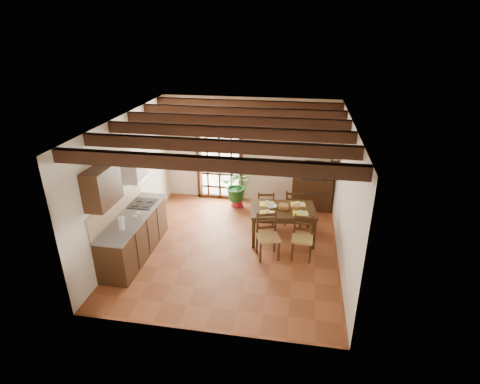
% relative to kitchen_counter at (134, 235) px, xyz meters
% --- Properties ---
extents(ground_plane, '(5.00, 5.00, 0.00)m').
position_rel_kitchen_counter_xyz_m(ground_plane, '(1.96, 0.60, -0.47)').
color(ground_plane, brown).
extents(room_shell, '(4.52, 5.02, 2.81)m').
position_rel_kitchen_counter_xyz_m(room_shell, '(1.96, 0.60, 1.34)').
color(room_shell, silver).
rests_on(room_shell, ground_plane).
extents(ceiling_beams, '(4.50, 4.34, 0.20)m').
position_rel_kitchen_counter_xyz_m(ceiling_beams, '(1.96, 0.60, 2.22)').
color(ceiling_beams, black).
rests_on(ceiling_beams, room_shell).
extents(french_door, '(1.26, 0.11, 2.32)m').
position_rel_kitchen_counter_xyz_m(french_door, '(1.16, 3.05, 0.70)').
color(french_door, white).
rests_on(french_door, ground_plane).
extents(kitchen_counter, '(0.64, 2.25, 1.38)m').
position_rel_kitchen_counter_xyz_m(kitchen_counter, '(0.00, 0.00, 0.00)').
color(kitchen_counter, '#311D0F').
rests_on(kitchen_counter, ground_plane).
extents(upper_cabinet, '(0.35, 0.80, 0.70)m').
position_rel_kitchen_counter_xyz_m(upper_cabinet, '(-0.12, -0.70, 1.38)').
color(upper_cabinet, '#311D0F').
rests_on(upper_cabinet, room_shell).
extents(range_hood, '(0.38, 0.60, 0.54)m').
position_rel_kitchen_counter_xyz_m(range_hood, '(-0.09, 0.55, 1.26)').
color(range_hood, white).
rests_on(range_hood, room_shell).
extents(counter_items, '(0.50, 1.43, 0.25)m').
position_rel_kitchen_counter_xyz_m(counter_items, '(0.00, 0.09, 0.49)').
color(counter_items, black).
rests_on(counter_items, kitchen_counter).
extents(dining_table, '(1.51, 1.09, 0.76)m').
position_rel_kitchen_counter_xyz_m(dining_table, '(2.99, 1.13, 0.19)').
color(dining_table, '#312010').
rests_on(dining_table, ground_plane).
extents(chair_near_left, '(0.56, 0.54, 0.96)m').
position_rel_kitchen_counter_xyz_m(chair_near_left, '(2.74, 0.37, -0.17)').
color(chair_near_left, '#AA8948').
rests_on(chair_near_left, ground_plane).
extents(chair_near_right, '(0.44, 0.42, 0.91)m').
position_rel_kitchen_counter_xyz_m(chair_near_right, '(3.44, 0.47, -0.19)').
color(chair_near_right, '#AA8948').
rests_on(chair_near_right, ground_plane).
extents(chair_far_left, '(0.46, 0.44, 0.89)m').
position_rel_kitchen_counter_xyz_m(chair_far_left, '(2.55, 1.79, -0.20)').
color(chair_far_left, '#AA8948').
rests_on(chair_far_left, ground_plane).
extents(chair_far_right, '(0.46, 0.45, 0.91)m').
position_rel_kitchen_counter_xyz_m(chair_far_right, '(3.24, 1.89, -0.19)').
color(chair_far_right, '#AA8948').
rests_on(chair_far_right, ground_plane).
extents(table_setting, '(1.02, 0.68, 0.10)m').
position_rel_kitchen_counter_xyz_m(table_setting, '(2.99, 1.13, 0.33)').
color(table_setting, yellow).
rests_on(table_setting, dining_table).
extents(table_bowl, '(0.26, 0.26, 0.05)m').
position_rel_kitchen_counter_xyz_m(table_bowl, '(2.74, 1.14, 0.32)').
color(table_bowl, white).
rests_on(table_bowl, dining_table).
extents(sideboard, '(1.03, 0.46, 0.87)m').
position_rel_kitchen_counter_xyz_m(sideboard, '(3.65, 2.83, -0.04)').
color(sideboard, '#311D0F').
rests_on(sideboard, ground_plane).
extents(crt_tv, '(0.46, 0.43, 0.38)m').
position_rel_kitchen_counter_xyz_m(crt_tv, '(3.65, 2.82, 0.59)').
color(crt_tv, black).
rests_on(crt_tv, sideboard).
extents(fuse_box, '(0.25, 0.03, 0.32)m').
position_rel_kitchen_counter_xyz_m(fuse_box, '(3.46, 3.08, 1.28)').
color(fuse_box, white).
rests_on(fuse_box, room_shell).
extents(plant_pot, '(0.33, 0.33, 0.20)m').
position_rel_kitchen_counter_xyz_m(plant_pot, '(1.71, 2.60, -0.36)').
color(plant_pot, maroon).
rests_on(plant_pot, ground_plane).
extents(potted_plant, '(2.24, 2.03, 2.15)m').
position_rel_kitchen_counter_xyz_m(potted_plant, '(1.71, 2.60, 0.10)').
color(potted_plant, '#144C19').
rests_on(potted_plant, ground_plane).
extents(wall_shelf, '(0.20, 0.42, 0.20)m').
position_rel_kitchen_counter_xyz_m(wall_shelf, '(4.10, 2.20, 1.04)').
color(wall_shelf, '#311D0F').
rests_on(wall_shelf, room_shell).
extents(shelf_vase, '(0.15, 0.15, 0.15)m').
position_rel_kitchen_counter_xyz_m(shelf_vase, '(4.10, 2.20, 1.18)').
color(shelf_vase, '#B2BFB2').
rests_on(shelf_vase, wall_shelf).
extents(shelf_flowers, '(0.14, 0.14, 0.36)m').
position_rel_kitchen_counter_xyz_m(shelf_flowers, '(4.10, 2.20, 1.38)').
color(shelf_flowers, yellow).
rests_on(shelf_flowers, shelf_vase).
extents(framed_picture, '(0.03, 0.32, 0.32)m').
position_rel_kitchen_counter_xyz_m(framed_picture, '(4.18, 2.20, 1.58)').
color(framed_picture, brown).
rests_on(framed_picture, room_shell).
extents(pendant_lamp, '(0.36, 0.36, 0.84)m').
position_rel_kitchen_counter_xyz_m(pendant_lamp, '(2.99, 1.23, 1.60)').
color(pendant_lamp, black).
rests_on(pendant_lamp, room_shell).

